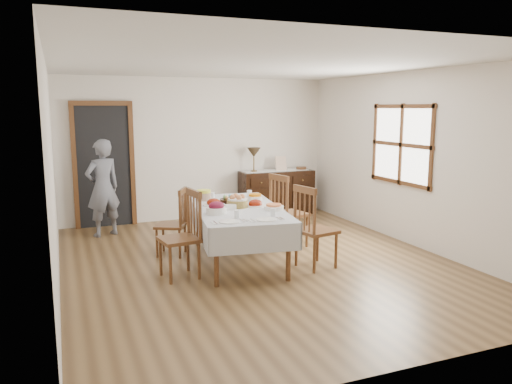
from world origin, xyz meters
name	(u,v)px	position (x,y,z in m)	size (l,w,h in m)	color
ground	(259,263)	(0.00, 0.00, 0.00)	(6.00, 6.00, 0.00)	brown
room_shell	(237,139)	(-0.15, 0.42, 1.64)	(5.02, 6.02, 2.65)	silver
dining_table	(238,214)	(-0.23, 0.18, 0.66)	(1.41, 2.30, 0.74)	#B8B9BD
chair_left_near	(183,234)	(-1.06, -0.18, 0.54)	(0.50, 0.50, 1.08)	#59341B
chair_left_far	(174,222)	(-0.97, 0.77, 0.48)	(0.53, 0.53, 0.95)	#59341B
chair_right_near	(313,227)	(0.57, -0.45, 0.55)	(0.54, 0.54, 1.09)	#59341B
chair_right_far	(287,210)	(0.68, 0.58, 0.56)	(0.55, 0.55, 1.10)	#59341B
sideboard	(277,193)	(1.47, 2.72, 0.43)	(1.43, 0.52, 0.86)	black
person	(103,185)	(-1.79, 2.27, 0.84)	(0.52, 0.34, 1.68)	slate
bread_basket	(237,202)	(-0.24, 0.18, 0.82)	(0.28, 0.28, 0.18)	olive
egg_basket	(230,200)	(-0.22, 0.53, 0.78)	(0.29, 0.29, 0.11)	black
ham_platter_a	(214,203)	(-0.49, 0.43, 0.77)	(0.30, 0.30, 0.11)	white
ham_platter_b	(255,204)	(0.01, 0.16, 0.77)	(0.29, 0.29, 0.11)	white
beet_bowl	(216,209)	(-0.62, -0.11, 0.81)	(0.26, 0.26, 0.16)	white
carrot_bowl	(255,197)	(0.16, 0.55, 0.79)	(0.22, 0.22, 0.10)	white
pineapple_bowl	(204,195)	(-0.51, 0.86, 0.82)	(0.22, 0.22, 0.15)	tan
casserole_dish	(274,207)	(0.16, -0.14, 0.78)	(0.26, 0.26, 0.07)	white
butter_dish	(230,207)	(-0.38, 0.06, 0.78)	(0.15, 0.11, 0.07)	white
setting_left	(231,219)	(-0.57, -0.55, 0.77)	(0.44, 0.31, 0.10)	white
setting_right	(268,217)	(-0.13, -0.61, 0.77)	(0.44, 0.31, 0.10)	white
glass_far_a	(212,195)	(-0.35, 0.94, 0.79)	(0.06, 0.06, 0.09)	white
glass_far_b	(249,193)	(0.20, 0.88, 0.79)	(0.07, 0.07, 0.10)	white
runner	(275,170)	(1.45, 2.76, 0.86)	(1.30, 0.35, 0.01)	silver
table_lamp	(254,153)	(1.00, 2.73, 1.21)	(0.26, 0.26, 0.46)	brown
picture_frame	(281,164)	(1.55, 2.70, 1.00)	(0.22, 0.08, 0.28)	beige
deco_bowl	(301,168)	(1.99, 2.70, 0.89)	(0.20, 0.20, 0.06)	#59341B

